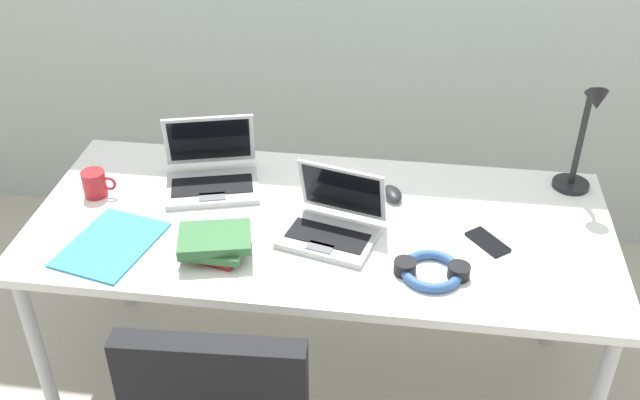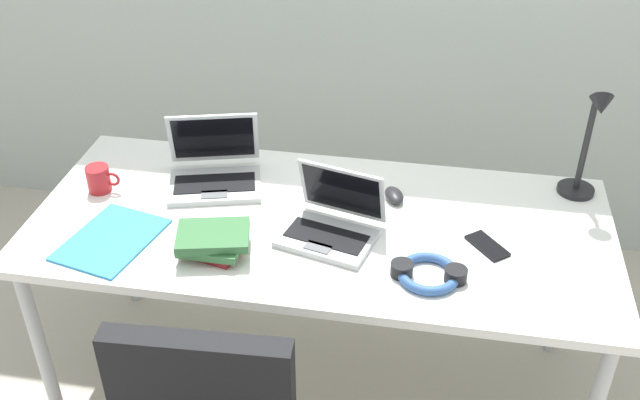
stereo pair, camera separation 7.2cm
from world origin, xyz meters
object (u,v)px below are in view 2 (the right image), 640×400
desk_lamp (588,145)px  paper_folder_far_corner (111,239)px  book_stack (213,241)px  coffee_mug (99,179)px  headphones (428,273)px  laptop_front_right (215,171)px  laptop_center (331,224)px  computer_mouse (394,195)px  cell_phone (487,246)px

desk_lamp → paper_folder_far_corner: 1.49m
book_stack → coffee_mug: 0.53m
headphones → laptop_front_right: bearing=152.8°
paper_folder_far_corner → laptop_front_right: bearing=59.8°
laptop_front_right → coffee_mug: laptop_front_right is taller
book_stack → paper_folder_far_corner: 0.32m
laptop_center → paper_folder_far_corner: laptop_center is taller
computer_mouse → coffee_mug: (-0.96, -0.11, 0.03)m
laptop_center → computer_mouse: laptop_center is taller
laptop_center → cell_phone: bearing=2.5°
laptop_center → cell_phone: (0.46, 0.02, -0.04)m
laptop_center → book_stack: bearing=-156.7°
cell_phone → coffee_mug: 1.26m
laptop_center → computer_mouse: bearing=52.9°
cell_phone → book_stack: (-0.79, -0.16, 0.03)m
desk_lamp → laptop_center: 0.84m
headphones → coffee_mug: (-1.09, 0.26, 0.03)m
computer_mouse → book_stack: size_ratio=0.40×
computer_mouse → headphones: bearing=-93.7°
computer_mouse → desk_lamp: bearing=-11.7°
cell_phone → headphones: 0.24m
book_stack → paper_folder_far_corner: (-0.32, -0.00, -0.04)m
desk_lamp → coffee_mug: bearing=-171.6°
laptop_front_right → paper_folder_far_corner: size_ratio=1.16×
paper_folder_far_corner → coffee_mug: (-0.14, 0.25, 0.04)m
laptop_center → coffee_mug: laptop_center is taller
laptop_center → coffee_mug: size_ratio=2.87×
headphones → coffee_mug: coffee_mug is taller
desk_lamp → laptop_center: size_ratio=1.23×
laptop_center → computer_mouse: 0.28m
laptop_center → cell_phone: 0.47m
desk_lamp → book_stack: desk_lamp is taller
desk_lamp → laptop_center: (-0.75, -0.34, -0.16)m
book_stack → desk_lamp: bearing=24.0°
headphones → book_stack: book_stack is taller
coffee_mug → cell_phone: bearing=-4.2°
laptop_front_right → computer_mouse: laptop_front_right is taller
desk_lamp → cell_phone: 0.47m
desk_lamp → laptop_center: desk_lamp is taller
headphones → coffee_mug: 1.12m
cell_phone → headphones: headphones is taller
book_stack → paper_folder_far_corner: bearing=-179.9°
computer_mouse → cell_phone: (0.30, -0.20, -0.01)m
headphones → book_stack: (-0.63, 0.01, 0.02)m
computer_mouse → paper_folder_far_corner: computer_mouse is taller
headphones → cell_phone: bearing=45.8°
paper_folder_far_corner → laptop_center: bearing=12.4°
cell_phone → laptop_front_right: bearing=128.0°
coffee_mug → laptop_center: bearing=-8.1°
laptop_center → paper_folder_far_corner: bearing=-167.6°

